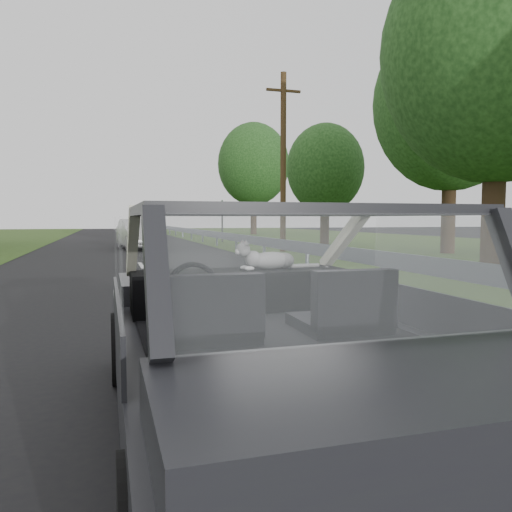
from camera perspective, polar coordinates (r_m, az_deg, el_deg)
ground at (r=3.37m, az=1.17°, el=-19.86°), size 140.00×140.00×0.00m
subject_car at (r=3.14m, az=1.19°, el=-7.72°), size 1.80×4.00×1.45m
dashboard at (r=3.71m, az=-1.77°, el=-3.91°), size 1.58×0.45×0.30m
driver_seat at (r=2.74m, az=-4.96°, el=-6.22°), size 0.50×0.72×0.42m
passenger_seat at (r=3.00m, az=10.23°, el=-5.35°), size 0.50×0.72×0.42m
steering_wheel at (r=3.33m, az=-7.13°, el=-3.66°), size 0.36×0.36×0.04m
cat at (r=3.75m, az=1.67°, el=-0.38°), size 0.53×0.25×0.23m
guardrail at (r=13.97m, az=5.44°, el=0.98°), size 0.05×90.00×0.32m
other_car at (r=23.25m, az=-13.28°, el=2.45°), size 2.10×4.33×1.37m
highway_sign at (r=29.46m, az=-3.88°, el=3.98°), size 0.32×0.98×2.46m
utility_pole at (r=20.99m, az=3.13°, el=10.55°), size 0.29×0.29×7.35m
tree_0 at (r=13.49m, az=25.82°, el=15.48°), size 6.98×6.98×8.19m
tree_1 at (r=21.52m, az=21.35°, el=12.50°), size 7.85×7.85×9.13m
tree_2 at (r=27.22m, az=7.89°, el=7.94°), size 5.06×5.06×6.28m
tree_3 at (r=44.45m, az=-0.28°, el=8.64°), size 7.70×7.70×9.53m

